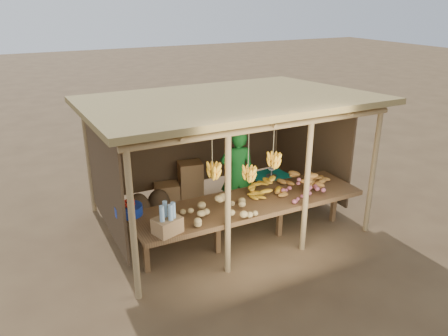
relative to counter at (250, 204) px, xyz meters
name	(u,v)px	position (x,y,z in m)	size (l,w,h in m)	color
ground	(224,220)	(0.00, 0.95, -0.74)	(60.00, 60.00, 0.00)	brown
stall_structure	(220,120)	(-0.04, 1.02, 1.18)	(4.70, 3.50, 2.43)	#987A4E
counter	(250,204)	(0.00, 0.00, 0.00)	(3.90, 1.05, 0.80)	brown
potato_heap	(218,205)	(-0.69, -0.22, 0.25)	(1.09, 0.65, 0.37)	tan
sweet_potato_heap	(302,178)	(1.08, 0.08, 0.24)	(1.10, 0.66, 0.36)	#B3742E
onion_heap	(304,185)	(0.92, -0.20, 0.24)	(0.77, 0.46, 0.35)	#A75160
banana_pile	(267,184)	(0.40, 0.12, 0.24)	(0.64, 0.38, 0.35)	gold
tomato_basin	(129,209)	(-1.90, 0.44, 0.15)	(0.42, 0.42, 0.22)	navy
bottle_box	(167,222)	(-1.56, -0.36, 0.24)	(0.44, 0.39, 0.47)	#976E44
vendor	(237,174)	(0.30, 1.00, 0.13)	(0.63, 0.41, 1.73)	#176921
tarp_crate	(270,188)	(1.14, 1.15, -0.40)	(0.74, 0.65, 0.82)	brown
carton_stack	(183,184)	(-0.34, 2.15, -0.40)	(1.05, 0.45, 0.76)	#976E44
burlap_sacks	(149,204)	(-1.21, 1.73, -0.48)	(0.85, 0.44, 0.60)	#4B3723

